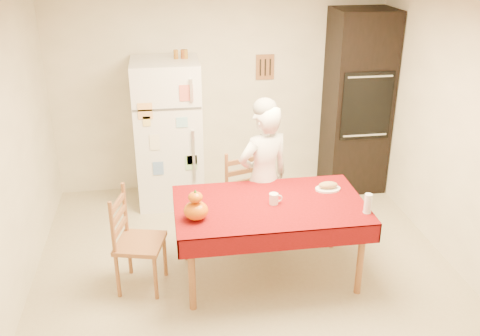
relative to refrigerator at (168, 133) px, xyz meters
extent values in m
plane|color=tan|center=(0.65, -1.88, -0.85)|extent=(4.50, 4.50, 0.00)
cube|color=#F3E8CD|center=(0.65, 0.37, 0.40)|extent=(4.00, 0.02, 2.50)
cube|color=#F3E8CD|center=(2.65, -1.88, 0.40)|extent=(0.02, 4.50, 2.50)
cube|color=white|center=(0.65, -1.88, 1.65)|extent=(4.00, 4.50, 0.02)
cube|color=brown|center=(1.20, 0.36, 0.65)|extent=(0.22, 0.02, 0.30)
cube|color=white|center=(0.00, 0.00, 0.00)|extent=(0.75, 0.70, 1.70)
cube|color=silver|center=(0.26, -0.37, 0.60)|extent=(0.03, 0.03, 0.25)
cube|color=silver|center=(0.26, -0.37, -0.15)|extent=(0.03, 0.03, 0.60)
cube|color=black|center=(2.28, 0.05, 0.25)|extent=(0.70, 0.60, 2.20)
cube|color=black|center=(2.28, -0.26, 0.30)|extent=(0.59, 0.02, 0.80)
cylinder|color=brown|center=(0.11, -2.12, -0.50)|extent=(0.06, 0.06, 0.71)
cylinder|color=brown|center=(0.11, -1.34, -0.50)|extent=(0.06, 0.06, 0.71)
cylinder|color=brown|center=(1.59, -2.12, -0.50)|extent=(0.06, 0.06, 0.71)
cylinder|color=brown|center=(1.59, -1.34, -0.50)|extent=(0.06, 0.06, 0.71)
cube|color=brown|center=(0.85, -1.73, -0.12)|extent=(1.60, 0.90, 0.04)
cube|color=#4F0804|center=(0.85, -1.73, -0.09)|extent=(1.70, 1.00, 0.01)
cylinder|color=brown|center=(0.66, -1.29, -0.64)|extent=(0.04, 0.04, 0.43)
cylinder|color=brown|center=(0.55, -0.97, -0.64)|extent=(0.04, 0.04, 0.43)
cylinder|color=brown|center=(1.00, -1.18, -0.64)|extent=(0.04, 0.04, 0.43)
cylinder|color=brown|center=(0.90, -0.86, -0.64)|extent=(0.04, 0.04, 0.43)
cube|color=brown|center=(0.78, -1.08, -0.40)|extent=(0.52, 0.51, 0.04)
cube|color=brown|center=(0.72, -0.92, -0.15)|extent=(0.35, 0.14, 0.50)
cylinder|color=brown|center=(-0.20, -1.94, -0.64)|extent=(0.04, 0.04, 0.43)
cylinder|color=brown|center=(-0.53, -1.85, -0.64)|extent=(0.04, 0.04, 0.43)
cylinder|color=brown|center=(-0.11, -1.59, -0.64)|extent=(0.04, 0.04, 0.43)
cylinder|color=brown|center=(-0.44, -1.50, -0.64)|extent=(0.04, 0.04, 0.43)
cube|color=brown|center=(-0.32, -1.72, -0.40)|extent=(0.49, 0.51, 0.04)
cube|color=brown|center=(-0.49, -1.68, -0.15)|extent=(0.12, 0.36, 0.50)
imported|color=white|center=(0.89, -1.20, -0.09)|extent=(0.64, 0.53, 1.52)
cylinder|color=white|center=(0.88, -1.74, -0.04)|extent=(0.08, 0.08, 0.10)
ellipsoid|color=#D13F04|center=(0.17, -1.91, -0.01)|extent=(0.21, 0.21, 0.16)
ellipsoid|color=#E95205|center=(0.17, -1.91, 0.12)|extent=(0.12, 0.12, 0.09)
cylinder|color=white|center=(1.64, -2.02, 0.00)|extent=(0.07, 0.07, 0.18)
cylinder|color=white|center=(1.44, -1.54, -0.08)|extent=(0.24, 0.24, 0.02)
ellipsoid|color=#A47851|center=(1.44, -1.54, -0.04)|extent=(0.18, 0.10, 0.06)
cylinder|color=#8D5719|center=(0.13, 0.05, 0.90)|extent=(0.05, 0.05, 0.10)
cylinder|color=brown|center=(0.21, 0.05, 0.90)|extent=(0.05, 0.05, 0.10)
cylinder|color=#9A671C|center=(0.24, 0.05, 0.90)|extent=(0.05, 0.05, 0.10)
camera|label=1|loc=(-0.06, -5.88, 2.14)|focal=40.00mm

